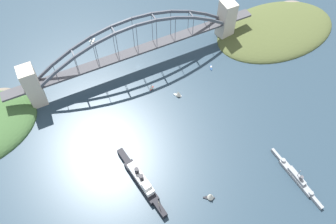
% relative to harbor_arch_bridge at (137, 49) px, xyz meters
% --- Properties ---
extents(ground_plane, '(1400.00, 1400.00, 0.00)m').
position_rel_harbor_arch_bridge_xyz_m(ground_plane, '(0.00, -0.00, -26.83)').
color(ground_plane, '#283D4C').
extents(harbor_arch_bridge, '(296.03, 18.02, 66.90)m').
position_rel_harbor_arch_bridge_xyz_m(harbor_arch_bridge, '(0.00, 0.00, 0.00)').
color(harbor_arch_bridge, beige).
rests_on(harbor_arch_bridge, ground).
extents(headland_west_shore, '(160.89, 100.92, 20.88)m').
position_rel_harbor_arch_bridge_xyz_m(headland_west_shore, '(-181.97, 19.84, -26.83)').
color(headland_west_shore, '#4C562D').
rests_on(headland_west_shore, ground).
extents(ocean_liner, '(17.07, 78.78, 19.42)m').
position_rel_harbor_arch_bridge_xyz_m(ocean_liner, '(55.07, 135.43, -21.00)').
color(ocean_liner, black).
rests_on(ocean_liner, ground).
extents(naval_cruiser, '(8.57, 68.72, 16.55)m').
position_rel_harbor_arch_bridge_xyz_m(naval_cruiser, '(-76.36, 195.07, -24.08)').
color(naval_cruiser, gray).
rests_on(naval_cruiser, ground).
extents(seaplane_taxiing_near_bridge, '(8.49, 8.64, 5.03)m').
position_rel_harbor_arch_bridge_xyz_m(seaplane_taxiing_near_bridge, '(35.21, -59.41, -24.67)').
color(seaplane_taxiing_near_bridge, '#B7B7B2').
rests_on(seaplane_taxiing_near_bridge, ground).
extents(small_boat_0, '(10.12, 7.96, 10.41)m').
position_rel_harbor_arch_bridge_xyz_m(small_boat_0, '(4.93, 176.15, -21.97)').
color(small_boat_0, black).
rests_on(small_boat_0, ground).
extents(small_boat_2, '(7.96, 8.21, 8.56)m').
position_rel_harbor_arch_bridge_xyz_m(small_boat_2, '(-22.16, 59.75, -22.82)').
color(small_boat_2, silver).
rests_on(small_boat_2, ground).
extents(small_boat_3, '(5.95, 5.53, 7.98)m').
position_rel_harbor_arch_bridge_xyz_m(small_boat_3, '(0.20, 38.08, -23.11)').
color(small_boat_3, '#B2231E').
rests_on(small_boat_3, ground).
extents(small_boat_4, '(4.42, 7.69, 1.92)m').
position_rel_harbor_arch_bridge_xyz_m(small_boat_4, '(-75.04, 39.94, -26.13)').
color(small_boat_4, '#234C8C').
rests_on(small_boat_4, ground).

